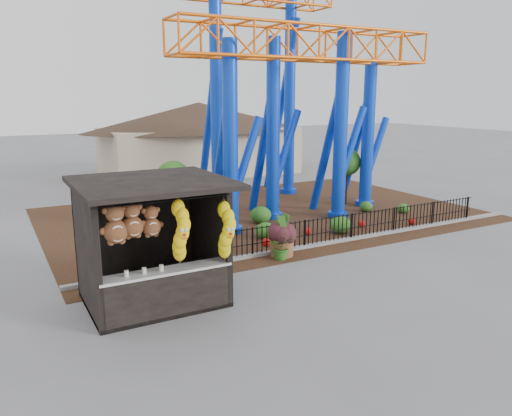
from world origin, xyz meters
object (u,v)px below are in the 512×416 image
prize_booth (154,245)px  roller_coaster (284,61)px  potted_plant (282,246)px  terracotta_planter (282,246)px

prize_booth → roller_coaster: (8.14, 7.34, 4.89)m
roller_coaster → potted_plant: roller_coaster is taller
terracotta_planter → potted_plant: 0.38m
roller_coaster → potted_plant: size_ratio=12.79×
prize_booth → potted_plant: prize_booth is taller
roller_coaster → terracotta_planter: (-3.41, -5.53, -6.12)m
roller_coaster → terracotta_planter: roller_coaster is taller
prize_booth → potted_plant: 4.91m
prize_booth → roller_coaster: roller_coaster is taller
terracotta_planter → potted_plant: (-0.20, -0.30, 0.11)m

